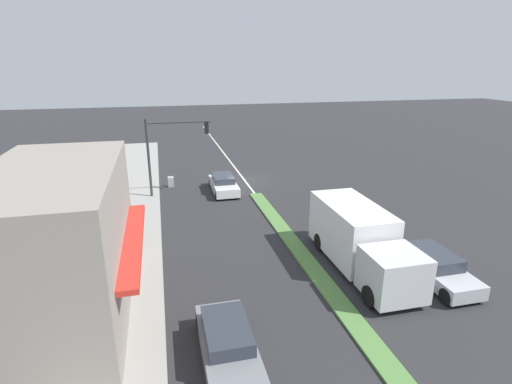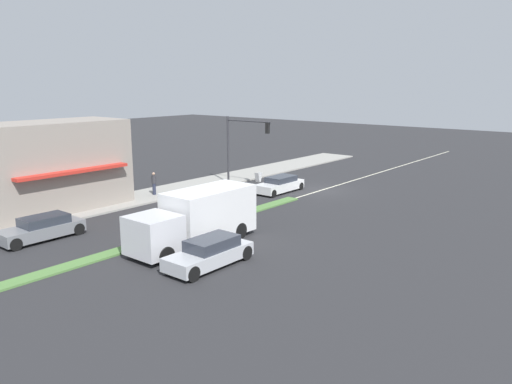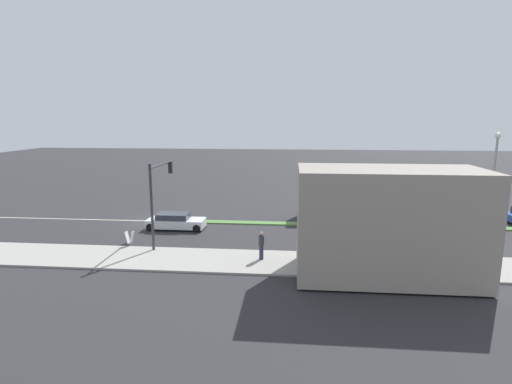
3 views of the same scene
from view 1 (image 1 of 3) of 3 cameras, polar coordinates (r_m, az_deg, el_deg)
ground_plane at (r=17.88m, az=10.89°, el=-14.31°), size 160.00×160.00×0.00m
sidewalk_right at (r=16.30m, az=-20.25°, el=-18.50°), size 4.00×73.00×0.12m
lane_marking_center at (r=33.66m, az=-1.68°, el=1.74°), size 0.16×60.00×0.01m
building_corner_store at (r=16.58m, az=-26.24°, el=-6.77°), size 5.24×9.55×5.84m
traffic_signal_main at (r=29.31m, az=-12.43°, el=6.70°), size 4.59×0.34×5.60m
pedestrian at (r=23.34m, az=-17.66°, el=-4.04°), size 0.34×0.34×1.72m
warning_aframe_sign at (r=32.28m, az=-12.06°, el=1.40°), size 0.45×0.53×0.84m
delivery_truck at (r=19.73m, az=14.53°, el=-6.50°), size 2.44×7.50×2.87m
sedan_silver at (r=20.08m, az=24.16°, el=-9.72°), size 1.75×4.48×1.35m
suv_grey at (r=14.09m, az=-4.04°, el=-20.89°), size 1.73×4.46×1.30m
van_white at (r=30.55m, az=-4.66°, el=1.14°), size 1.77×4.41×1.25m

